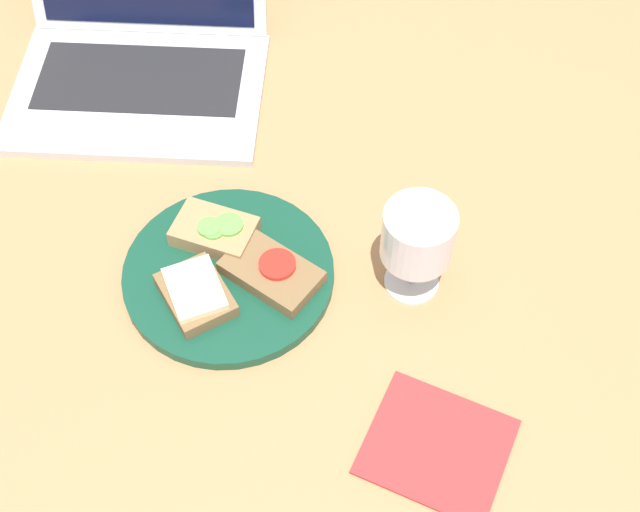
{
  "coord_description": "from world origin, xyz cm",
  "views": [
    {
      "loc": [
        8.47,
        -67.41,
        92.54
      ],
      "look_at": [
        5.03,
        -6.72,
        8.0
      ],
      "focal_mm": 50.0,
      "sensor_mm": 36.0,
      "label": 1
    }
  ],
  "objects_px": {
    "sandwich_with_cheese": "(196,293)",
    "sandwich_with_cucumber": "(215,231)",
    "plate": "(229,274)",
    "napkin": "(437,447)",
    "wine_glass": "(418,239)",
    "laptop": "(140,48)",
    "sandwich_with_tomato": "(272,272)"
  },
  "relations": [
    {
      "from": "sandwich_with_tomato",
      "to": "napkin",
      "type": "height_order",
      "value": "sandwich_with_tomato"
    },
    {
      "from": "wine_glass",
      "to": "plate",
      "type": "bearing_deg",
      "value": -178.58
    },
    {
      "from": "plate",
      "to": "laptop",
      "type": "relative_size",
      "value": 0.73
    },
    {
      "from": "sandwich_with_cucumber",
      "to": "sandwich_with_tomato",
      "type": "relative_size",
      "value": 0.84
    },
    {
      "from": "sandwich_with_tomato",
      "to": "wine_glass",
      "type": "height_order",
      "value": "wine_glass"
    },
    {
      "from": "plate",
      "to": "laptop",
      "type": "bearing_deg",
      "value": 114.78
    },
    {
      "from": "wine_glass",
      "to": "laptop",
      "type": "relative_size",
      "value": 0.37
    },
    {
      "from": "sandwich_with_cucumber",
      "to": "napkin",
      "type": "bearing_deg",
      "value": -43.55
    },
    {
      "from": "sandwich_with_tomato",
      "to": "napkin",
      "type": "bearing_deg",
      "value": -46.04
    },
    {
      "from": "wine_glass",
      "to": "napkin",
      "type": "bearing_deg",
      "value": -82.82
    },
    {
      "from": "wine_glass",
      "to": "laptop",
      "type": "height_order",
      "value": "laptop"
    },
    {
      "from": "sandwich_with_tomato",
      "to": "wine_glass",
      "type": "distance_m",
      "value": 0.18
    },
    {
      "from": "wine_glass",
      "to": "laptop",
      "type": "bearing_deg",
      "value": 137.64
    },
    {
      "from": "sandwich_with_tomato",
      "to": "laptop",
      "type": "distance_m",
      "value": 0.43
    },
    {
      "from": "sandwich_with_cheese",
      "to": "laptop",
      "type": "height_order",
      "value": "laptop"
    },
    {
      "from": "plate",
      "to": "napkin",
      "type": "bearing_deg",
      "value": -39.82
    },
    {
      "from": "plate",
      "to": "sandwich_with_tomato",
      "type": "xyz_separation_m",
      "value": [
        0.05,
        -0.01,
        0.02
      ]
    },
    {
      "from": "sandwich_with_cucumber",
      "to": "sandwich_with_cheese",
      "type": "relative_size",
      "value": 0.98
    },
    {
      "from": "sandwich_with_tomato",
      "to": "wine_glass",
      "type": "relative_size",
      "value": 1.03
    },
    {
      "from": "sandwich_with_cheese",
      "to": "laptop",
      "type": "distance_m",
      "value": 0.42
    },
    {
      "from": "sandwich_with_cheese",
      "to": "sandwich_with_cucumber",
      "type": "bearing_deg",
      "value": 83.27
    },
    {
      "from": "sandwich_with_tomato",
      "to": "napkin",
      "type": "distance_m",
      "value": 0.28
    },
    {
      "from": "plate",
      "to": "wine_glass",
      "type": "relative_size",
      "value": 1.98
    },
    {
      "from": "plate",
      "to": "sandwich_with_cheese",
      "type": "xyz_separation_m",
      "value": [
        -0.03,
        -0.04,
        0.02
      ]
    },
    {
      "from": "sandwich_with_cucumber",
      "to": "laptop",
      "type": "distance_m",
      "value": 0.34
    },
    {
      "from": "sandwich_with_cucumber",
      "to": "laptop",
      "type": "bearing_deg",
      "value": 115.03
    },
    {
      "from": "plate",
      "to": "sandwich_with_cheese",
      "type": "height_order",
      "value": "sandwich_with_cheese"
    },
    {
      "from": "sandwich_with_cheese",
      "to": "sandwich_with_tomato",
      "type": "height_order",
      "value": "sandwich_with_cheese"
    },
    {
      "from": "sandwich_with_cheese",
      "to": "wine_glass",
      "type": "bearing_deg",
      "value": 10.89
    },
    {
      "from": "plate",
      "to": "sandwich_with_cucumber",
      "type": "height_order",
      "value": "sandwich_with_cucumber"
    },
    {
      "from": "plate",
      "to": "napkin",
      "type": "xyz_separation_m",
      "value": [
        0.25,
        -0.21,
        -0.01
      ]
    },
    {
      "from": "plate",
      "to": "sandwich_with_cheese",
      "type": "distance_m",
      "value": 0.06
    }
  ]
}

